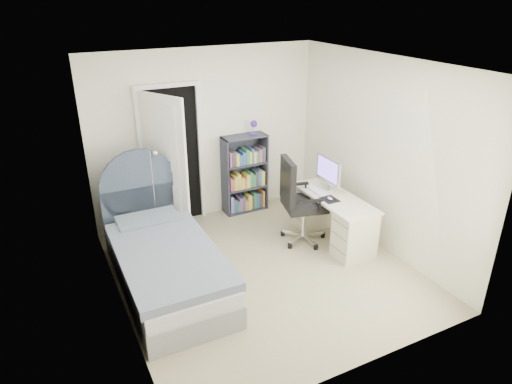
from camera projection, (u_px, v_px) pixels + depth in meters
name	position (u px, v px, depth m)	size (l,w,h in m)	color
room_shell	(264.00, 177.00, 5.17)	(3.50, 3.70, 2.60)	gray
door	(167.00, 162.00, 6.23)	(0.92, 0.74, 2.06)	black
bed	(164.00, 260.00, 5.33)	(1.07, 2.22, 1.36)	gray
nightstand	(144.00, 216.00, 6.23)	(0.37, 0.37, 0.56)	#D9BF86
floor_lamp	(157.00, 206.00, 6.09)	(0.19, 0.19, 1.34)	silver
bookcase	(245.00, 177.00, 7.02)	(0.68, 0.29, 1.44)	#343847
desk	(333.00, 216.00, 6.23)	(0.54, 1.35, 1.11)	beige
office_chair	(298.00, 197.00, 6.08)	(0.66, 0.68, 1.21)	silver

